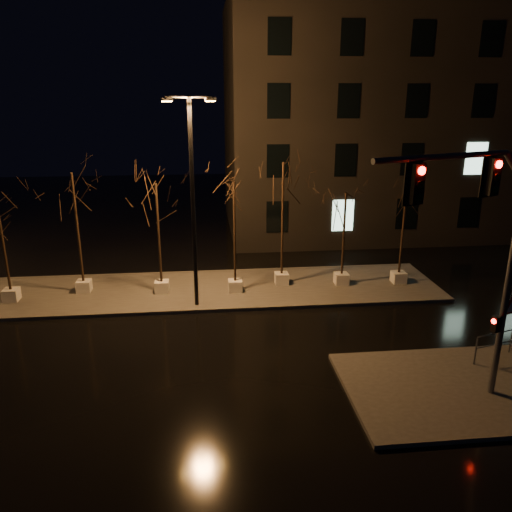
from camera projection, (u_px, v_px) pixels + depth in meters
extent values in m
plane|color=black|center=(217.00, 350.00, 18.59)|extent=(90.00, 90.00, 0.00)
cube|color=#413E3A|center=(213.00, 289.00, 24.25)|extent=(22.00, 5.00, 0.15)
cube|color=#413E3A|center=(454.00, 389.00, 16.00)|extent=(7.00, 5.00, 0.15)
cube|color=black|center=(407.00, 120.00, 34.77)|extent=(25.00, 12.00, 15.00)
cube|color=silver|center=(11.00, 295.00, 22.69)|extent=(0.65, 0.65, 0.55)
cylinder|color=black|center=(3.00, 243.00, 21.94)|extent=(0.11, 0.11, 4.37)
cube|color=silver|center=(84.00, 286.00, 23.73)|extent=(0.65, 0.65, 0.55)
cylinder|color=black|center=(78.00, 228.00, 22.87)|extent=(0.11, 0.11, 5.11)
cube|color=silver|center=(162.00, 287.00, 23.66)|extent=(0.65, 0.65, 0.55)
cylinder|color=black|center=(159.00, 234.00, 22.87)|extent=(0.11, 0.11, 4.65)
cube|color=silver|center=(235.00, 286.00, 23.77)|extent=(0.65, 0.65, 0.55)
cylinder|color=black|center=(235.00, 232.00, 22.97)|extent=(0.11, 0.11, 4.70)
cube|color=silver|center=(282.00, 278.00, 24.74)|extent=(0.65, 0.65, 0.55)
cylinder|color=black|center=(282.00, 220.00, 23.83)|extent=(0.11, 0.11, 5.44)
cube|color=silver|center=(341.00, 279.00, 24.70)|extent=(0.65, 0.65, 0.55)
cylinder|color=black|center=(344.00, 234.00, 24.01)|extent=(0.11, 0.11, 4.03)
cube|color=silver|center=(398.00, 277.00, 24.89)|extent=(0.65, 0.65, 0.55)
cylinder|color=black|center=(403.00, 229.00, 24.13)|extent=(0.11, 0.11, 4.45)
cylinder|color=#55575C|center=(506.00, 295.00, 14.69)|extent=(0.20, 0.20, 6.55)
cylinder|color=#55575C|center=(445.00, 157.00, 12.13)|extent=(4.16, 1.63, 0.15)
cube|color=black|center=(493.00, 176.00, 13.05)|extent=(0.39, 0.34, 0.98)
cube|color=black|center=(416.00, 184.00, 11.96)|extent=(0.39, 0.34, 0.98)
cube|color=black|center=(496.00, 324.00, 14.85)|extent=(0.29, 0.27, 0.49)
cylinder|color=black|center=(193.00, 207.00, 20.98)|extent=(0.18, 0.18, 8.86)
cylinder|color=black|center=(189.00, 97.00, 19.63)|extent=(1.90, 0.63, 0.09)
cube|color=#FFA232|center=(167.00, 100.00, 19.35)|extent=(0.50, 0.36, 0.18)
cube|color=#FFA232|center=(210.00, 100.00, 19.99)|extent=(0.50, 0.36, 0.18)
cylinder|color=#55575C|center=(476.00, 351.00, 17.17)|extent=(0.05, 0.05, 0.98)
cylinder|color=#55575C|center=(504.00, 332.00, 17.42)|extent=(2.32, 0.67, 0.04)
cylinder|color=#55575C|center=(502.00, 343.00, 17.55)|extent=(2.32, 0.67, 0.04)
cylinder|color=#55575C|center=(511.00, 342.00, 18.00)|extent=(0.04, 0.04, 0.81)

